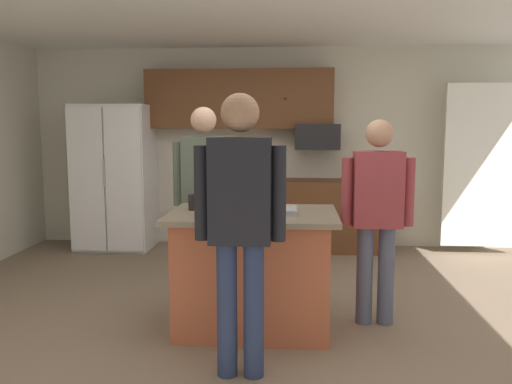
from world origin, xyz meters
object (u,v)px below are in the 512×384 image
glass_stout_tall (225,198)px  mug_blue_stoneware (210,211)px  person_guest_by_door (240,215)px  refrigerator (115,177)px  person_elder_center (204,189)px  microwave_over_range (317,137)px  kitchen_island (253,270)px  person_host_foreground (377,208)px  serving_tray (268,210)px  tumbler_amber (193,202)px

glass_stout_tall → mug_blue_stoneware: bearing=-93.9°
person_guest_by_door → glass_stout_tall: person_guest_by_door is taller
refrigerator → person_elder_center: 2.46m
microwave_over_range → kitchen_island: bearing=-102.1°
person_host_foreground → mug_blue_stoneware: size_ratio=13.14×
microwave_over_range → person_guest_by_door: (-0.60, -3.55, -0.40)m
person_host_foreground → person_elder_center: bearing=-29.7°
microwave_over_range → person_guest_by_door: size_ratio=0.31×
person_host_foreground → person_guest_by_door: (-0.99, -0.98, 0.10)m
microwave_over_range → serving_tray: size_ratio=1.27×
person_host_foreground → tumbler_amber: person_host_foreground is taller
person_elder_center → glass_stout_tall: 0.49m
person_host_foreground → glass_stout_tall: bearing=-14.7°
microwave_over_range → tumbler_amber: (-1.07, -2.68, -0.46)m
kitchen_island → mug_blue_stoneware: mug_blue_stoneware is taller
person_elder_center → mug_blue_stoneware: bearing=-23.4°
microwave_over_range → tumbler_amber: microwave_over_range is taller
refrigerator → glass_stout_tall: bearing=-53.3°
kitchen_island → mug_blue_stoneware: 0.64m
refrigerator → person_elder_center: bearing=-52.0°
person_host_foreground → mug_blue_stoneware: person_host_foreground is taller
refrigerator → microwave_over_range: 2.65m
glass_stout_tall → serving_tray: 0.48m
person_elder_center → refrigerator: bearing=-177.8°
microwave_over_range → serving_tray: bearing=-99.6°
microwave_over_range → person_host_foreground: (0.38, -2.57, -0.50)m
kitchen_island → refrigerator: bearing=127.4°
microwave_over_range → mug_blue_stoneware: (-0.88, -3.00, -0.47)m
person_elder_center → tumbler_amber: person_elder_center is taller
person_elder_center → person_guest_by_door: (0.49, -1.50, 0.02)m
microwave_over_range → kitchen_island: (-0.59, -2.75, -0.98)m
refrigerator → serving_tray: (2.13, -2.65, 0.02)m
refrigerator → glass_stout_tall: size_ratio=13.54×
person_guest_by_door → microwave_over_range: bearing=-8.6°
microwave_over_range → person_guest_by_door: 3.62m
microwave_over_range → refrigerator: bearing=-177.4°
mug_blue_stoneware → microwave_over_range: bearing=73.7°
person_elder_center → glass_stout_tall: bearing=-5.7°
microwave_over_range → mug_blue_stoneware: microwave_over_range is taller
refrigerator → person_guest_by_door: (2.00, -3.43, 0.12)m
microwave_over_range → person_elder_center: (-1.09, -2.05, -0.43)m
person_host_foreground → person_guest_by_door: size_ratio=0.92×
mug_blue_stoneware → serving_tray: (0.41, 0.24, -0.03)m
person_elder_center → person_guest_by_door: bearing=-17.8°
kitchen_island → tumbler_amber: bearing=172.2°
refrigerator → mug_blue_stoneware: bearing=-59.2°
microwave_over_range → person_elder_center: person_elder_center is taller
refrigerator → mug_blue_stoneware: 3.36m
kitchen_island → microwave_over_range: bearing=77.9°
microwave_over_range → person_elder_center: size_ratio=0.32×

